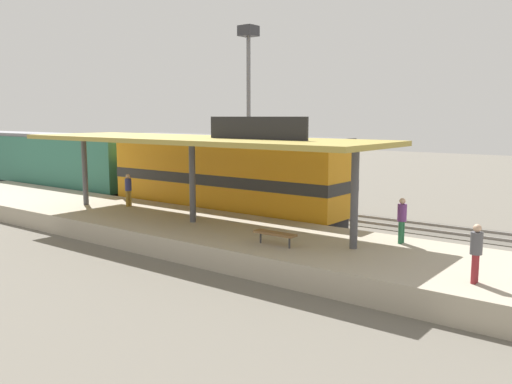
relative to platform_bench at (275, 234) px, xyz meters
name	(u,v)px	position (x,y,z in m)	size (l,w,h in m)	color
ground_plane	(278,220)	(8.00, 5.53, -1.34)	(120.00, 120.00, 0.00)	#666056
track_near	(256,225)	(6.00, 5.53, -1.31)	(3.20, 110.00, 0.16)	#565249
track_far	(304,212)	(10.60, 5.53, -1.31)	(3.20, 110.00, 0.16)	#565249
platform	(193,232)	(1.40, 5.53, -0.89)	(6.00, 44.00, 0.90)	#A89E89
station_canopy	(193,141)	(1.40, 5.43, 3.19)	(5.20, 18.00, 4.70)	#47474C
platform_bench	(275,234)	(0.00, 0.00, 0.00)	(0.44, 1.70, 0.50)	#333338
locomotive	(225,177)	(6.00, 7.63, 1.07)	(2.93, 14.43, 4.44)	#28282D
passenger_carriage_single	(40,161)	(6.00, 25.63, 0.97)	(2.90, 20.00, 4.24)	#28282D
freight_car	(214,172)	(10.60, 12.52, 0.63)	(2.80, 12.00, 3.54)	#28282D
light_mast	(248,75)	(13.80, 12.17, 7.05)	(1.10, 1.10, 11.70)	slate
person_waiting	(476,250)	(-0.15, -7.12, 0.51)	(0.34, 0.34, 1.71)	maroon
person_walking	(128,188)	(2.40, 11.20, 0.51)	(0.34, 0.34, 1.71)	olive
person_boarding	(402,218)	(3.22, -3.51, 0.51)	(0.34, 0.34, 1.71)	#23603D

